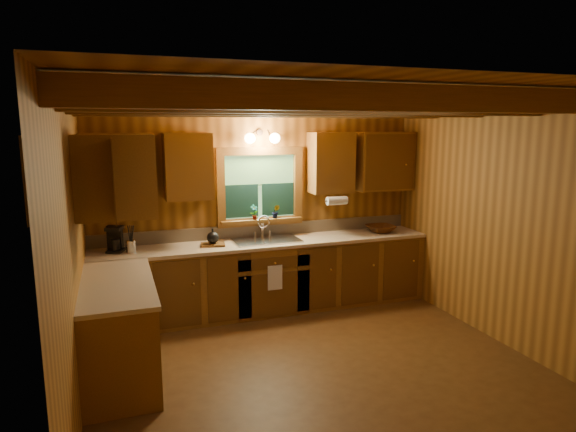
# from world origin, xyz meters

# --- Properties ---
(room) EXTENTS (4.20, 4.20, 4.20)m
(room) POSITION_xyz_m (0.00, 0.00, 1.30)
(room) COLOR #523213
(room) RESTS_ON ground
(ceiling_beams) EXTENTS (4.20, 2.54, 0.18)m
(ceiling_beams) POSITION_xyz_m (0.00, 0.00, 2.49)
(ceiling_beams) COLOR brown
(ceiling_beams) RESTS_ON room
(base_cabinets) EXTENTS (4.20, 2.22, 0.86)m
(base_cabinets) POSITION_xyz_m (-0.49, 1.28, 0.43)
(base_cabinets) COLOR brown
(base_cabinets) RESTS_ON ground
(countertop) EXTENTS (4.20, 2.24, 0.04)m
(countertop) POSITION_xyz_m (-0.48, 1.29, 0.88)
(countertop) COLOR tan
(countertop) RESTS_ON base_cabinets
(backsplash) EXTENTS (4.20, 0.02, 0.16)m
(backsplash) POSITION_xyz_m (0.00, 1.89, 0.98)
(backsplash) COLOR tan
(backsplash) RESTS_ON room
(dishwasher_panel) EXTENTS (0.02, 0.60, 0.80)m
(dishwasher_panel) POSITION_xyz_m (-1.47, 0.68, 0.43)
(dishwasher_panel) COLOR white
(dishwasher_panel) RESTS_ON base_cabinets
(upper_cabinets) EXTENTS (4.19, 1.77, 0.78)m
(upper_cabinets) POSITION_xyz_m (-0.56, 1.42, 1.84)
(upper_cabinets) COLOR brown
(upper_cabinets) RESTS_ON room
(window) EXTENTS (1.12, 0.08, 1.00)m
(window) POSITION_xyz_m (0.00, 1.87, 1.53)
(window) COLOR brown
(window) RESTS_ON room
(window_sill) EXTENTS (1.06, 0.14, 0.04)m
(window_sill) POSITION_xyz_m (0.00, 1.82, 1.12)
(window_sill) COLOR brown
(window_sill) RESTS_ON room
(wall_sconce) EXTENTS (0.45, 0.21, 0.17)m
(wall_sconce) POSITION_xyz_m (0.00, 1.75, 2.16)
(wall_sconce) COLOR black
(wall_sconce) RESTS_ON room
(paper_towel_roll) EXTENTS (0.27, 0.11, 0.11)m
(paper_towel_roll) POSITION_xyz_m (0.92, 1.53, 1.37)
(paper_towel_roll) COLOR white
(paper_towel_roll) RESTS_ON upper_cabinets
(dish_towel) EXTENTS (0.18, 0.01, 0.30)m
(dish_towel) POSITION_xyz_m (0.00, 1.26, 0.52)
(dish_towel) COLOR white
(dish_towel) RESTS_ON base_cabinets
(sink) EXTENTS (0.82, 0.48, 0.43)m
(sink) POSITION_xyz_m (0.00, 1.60, 0.86)
(sink) COLOR silver
(sink) RESTS_ON countertop
(coffee_maker) EXTENTS (0.17, 0.21, 0.29)m
(coffee_maker) POSITION_xyz_m (-1.78, 1.67, 1.04)
(coffee_maker) COLOR black
(coffee_maker) RESTS_ON countertop
(utensil_crock) EXTENTS (0.11, 0.11, 0.31)m
(utensil_crock) POSITION_xyz_m (-1.61, 1.56, 0.98)
(utensil_crock) COLOR silver
(utensil_crock) RESTS_ON countertop
(cutting_board) EXTENTS (0.31, 0.24, 0.03)m
(cutting_board) POSITION_xyz_m (-0.68, 1.57, 0.91)
(cutting_board) COLOR #573412
(cutting_board) RESTS_ON countertop
(teakettle) EXTENTS (0.14, 0.14, 0.18)m
(teakettle) POSITION_xyz_m (-0.68, 1.57, 1.00)
(teakettle) COLOR black
(teakettle) RESTS_ON cutting_board
(wicker_basket) EXTENTS (0.38, 0.38, 0.09)m
(wicker_basket) POSITION_xyz_m (1.60, 1.58, 0.95)
(wicker_basket) COLOR #48230C
(wicker_basket) RESTS_ON countertop
(potted_plant_left) EXTENTS (0.11, 0.09, 0.19)m
(potted_plant_left) POSITION_xyz_m (-0.10, 1.79, 1.24)
(potted_plant_left) COLOR #573412
(potted_plant_left) RESTS_ON window_sill
(potted_plant_right) EXTENTS (0.12, 0.11, 0.17)m
(potted_plant_right) POSITION_xyz_m (0.19, 1.81, 1.23)
(potted_plant_right) COLOR #573412
(potted_plant_right) RESTS_ON window_sill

